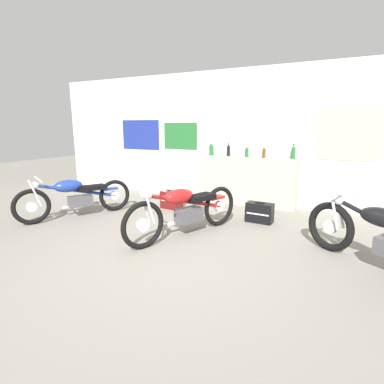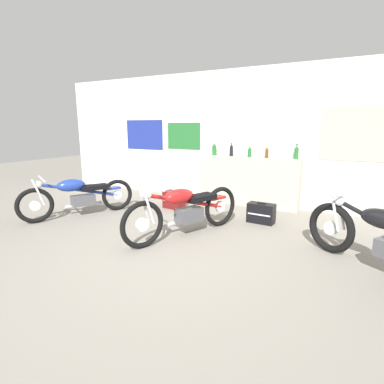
{
  "view_description": "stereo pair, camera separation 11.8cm",
  "coord_description": "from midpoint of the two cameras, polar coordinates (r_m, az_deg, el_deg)",
  "views": [
    {
      "loc": [
        1.87,
        -2.92,
        1.64
      ],
      "look_at": [
        -0.05,
        0.89,
        0.7
      ],
      "focal_mm": 28.0,
      "sensor_mm": 36.0,
      "label": 1
    },
    {
      "loc": [
        1.97,
        -2.87,
        1.64
      ],
      "look_at": [
        -0.05,
        0.89,
        0.7
      ],
      "focal_mm": 28.0,
      "sensor_mm": 36.0,
      "label": 2
    }
  ],
  "objects": [
    {
      "name": "bottle_leftmost",
      "position": [
        6.62,
        3.17,
        8.13
      ],
      "size": [
        0.09,
        0.09,
        0.29
      ],
      "color": "#23662D",
      "rests_on": "sill_counter"
    },
    {
      "name": "motorcycle_blue",
      "position": [
        5.87,
        -21.77,
        -0.71
      ],
      "size": [
        1.08,
        1.88,
        0.78
      ],
      "color": "black",
      "rests_on": "ground_plane"
    },
    {
      "name": "ground_plane",
      "position": [
        3.84,
        -6.37,
        -12.93
      ],
      "size": [
        24.0,
        24.0,
        0.0
      ],
      "primitive_type": "plane",
      "color": "gray"
    },
    {
      "name": "bottle_center",
      "position": [
        6.28,
        9.87,
        7.52
      ],
      "size": [
        0.08,
        0.08,
        0.23
      ],
      "color": "#23662D",
      "rests_on": "sill_counter"
    },
    {
      "name": "hard_case_darkred",
      "position": [
        6.11,
        -4.47,
        -1.48
      ],
      "size": [
        0.43,
        0.3,
        0.37
      ],
      "color": "maroon",
      "rests_on": "ground_plane"
    },
    {
      "name": "motorcycle_red",
      "position": [
        4.51,
        -2.06,
        -3.25
      ],
      "size": [
        0.97,
        2.02,
        0.85
      ],
      "color": "black",
      "rests_on": "ground_plane"
    },
    {
      "name": "sill_counter",
      "position": [
        6.39,
        9.61,
        2.06
      ],
      "size": [
        2.09,
        0.28,
        1.02
      ],
      "color": "#B7AD99",
      "rests_on": "ground_plane"
    },
    {
      "name": "wall_back",
      "position": [
        6.49,
        9.64,
        10.18
      ],
      "size": [
        10.0,
        0.07,
        2.8
      ],
      "color": "silver",
      "rests_on": "ground_plane"
    },
    {
      "name": "bottle_right_center",
      "position": [
        6.2,
        13.01,
        7.33
      ],
      "size": [
        0.07,
        0.07,
        0.24
      ],
      "color": "#5B3814",
      "rests_on": "sill_counter"
    },
    {
      "name": "hard_case_black",
      "position": [
        5.33,
        12.13,
        -3.85
      ],
      "size": [
        0.47,
        0.26,
        0.37
      ],
      "color": "black",
      "rests_on": "ground_plane"
    },
    {
      "name": "bottle_rightmost",
      "position": [
        6.13,
        18.21,
        7.2
      ],
      "size": [
        0.08,
        0.08,
        0.29
      ],
      "color": "#23662D",
      "rests_on": "sill_counter"
    },
    {
      "name": "bottle_left_center",
      "position": [
        6.45,
        6.43,
        7.93
      ],
      "size": [
        0.07,
        0.07,
        0.28
      ],
      "color": "black",
      "rests_on": "sill_counter"
    }
  ]
}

